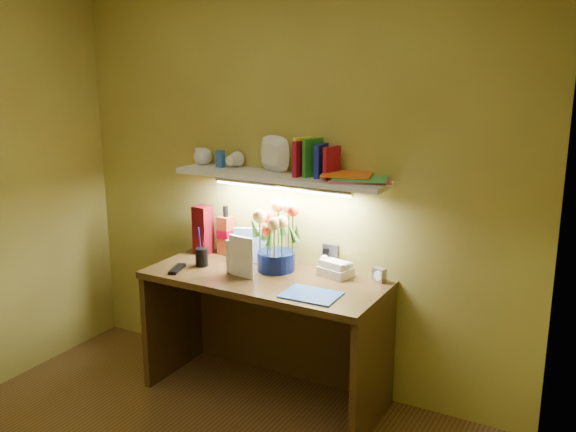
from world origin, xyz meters
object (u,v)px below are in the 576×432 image
Objects in this scene: desk at (265,337)px; telephone at (336,267)px; desk_clock at (379,275)px; whisky_bottle at (226,230)px; flower_bouquet at (276,238)px.

desk is 0.59m from telephone.
desk_clock is 0.25× the size of whisky_bottle.
desk_clock is at bearing 21.40° from desk.
flower_bouquet is (0.00, 0.13, 0.57)m from desk.
flower_bouquet is 5.01× the size of desk_clock.
desk_clock is at bearing -0.53° from whisky_bottle.
whisky_bottle reaches higher than desk.
flower_bouquet is 0.63m from desk_clock.
whisky_bottle is at bearing 150.20° from desk.
whisky_bottle reaches higher than telephone.
telephone reaches higher than desk.
desk is 4.47× the size of whisky_bottle.
flower_bouquet reaches higher than telephone.
telephone is 2.27× the size of desk_clock.
desk is 0.59m from flower_bouquet.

